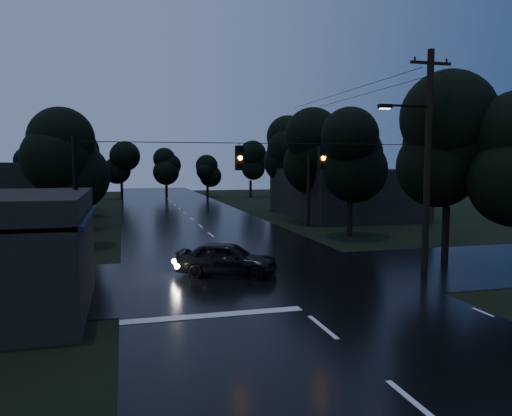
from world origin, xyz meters
name	(u,v)px	position (x,y,z in m)	size (l,w,h in m)	color
ground	(415,404)	(0.00, 0.00, 0.00)	(160.00, 160.00, 0.00)	black
main_road	(200,226)	(0.00, 30.00, 0.00)	(12.00, 120.00, 0.02)	black
cross_street	(261,277)	(0.00, 12.00, 0.00)	(60.00, 9.00, 0.02)	black
building_far_right	(343,193)	(14.00, 34.00, 2.20)	(10.00, 14.00, 4.40)	black
building_far_left	(29,190)	(-14.00, 40.00, 2.50)	(10.00, 16.00, 5.00)	black
utility_pole_main	(426,157)	(7.41, 11.00, 5.26)	(3.50, 0.30, 10.00)	black
utility_pole_far	(309,177)	(8.30, 28.00, 3.88)	(2.00, 0.30, 7.50)	black
anchor_pole_left	(77,216)	(-7.50, 11.00, 3.00)	(0.18, 0.18, 6.00)	black
span_signals	(281,157)	(0.56, 10.99, 5.24)	(15.00, 0.37, 1.12)	black
tree_corner_near	(449,143)	(10.00, 13.00, 5.99)	(4.48, 4.48, 9.44)	black
tree_left_a	(65,158)	(-9.00, 22.00, 5.24)	(3.92, 3.92, 8.26)	black
tree_left_b	(68,154)	(-9.60, 30.00, 5.62)	(4.20, 4.20, 8.85)	black
tree_left_c	(73,152)	(-10.20, 40.00, 5.99)	(4.48, 4.48, 9.44)	black
tree_right_a	(351,153)	(9.00, 22.00, 5.62)	(4.20, 4.20, 8.85)	black
tree_right_b	(315,150)	(9.60, 30.00, 5.99)	(4.48, 4.48, 9.44)	black
tree_right_c	(284,149)	(10.20, 40.00, 6.37)	(4.76, 4.76, 10.03)	black
car	(227,259)	(-1.41, 12.64, 0.76)	(1.80, 4.48, 1.53)	black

